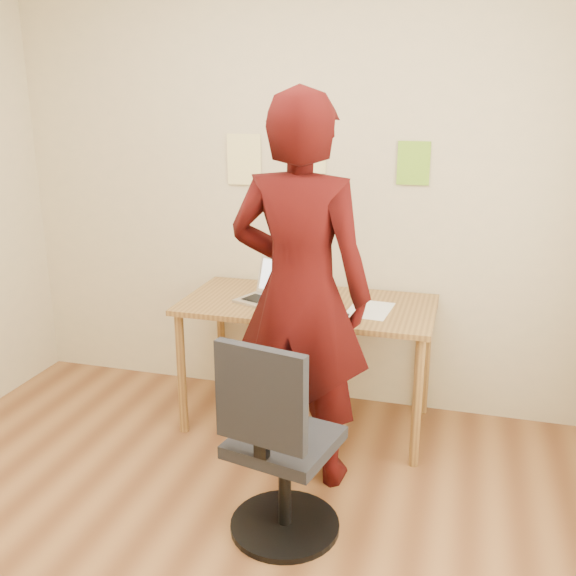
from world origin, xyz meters
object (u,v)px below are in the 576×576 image
(desk, at_px, (308,317))
(person, at_px, (300,294))
(office_chair, at_px, (278,455))
(laptop, at_px, (271,292))
(phone, at_px, (340,317))

(desk, distance_m, person, 0.59)
(office_chair, bearing_deg, desk, 109.59)
(desk, bearing_deg, person, -80.24)
(laptop, xyz_separation_m, office_chair, (0.34, -1.01, -0.39))
(desk, xyz_separation_m, person, (0.09, -0.50, 0.30))
(laptop, xyz_separation_m, phone, (0.43, -0.19, -0.04))
(phone, height_order, person, person)
(phone, height_order, office_chair, office_chair)
(laptop, distance_m, office_chair, 1.13)
(office_chair, bearing_deg, person, 107.28)
(phone, bearing_deg, person, -106.35)
(laptop, relative_size, phone, 2.96)
(phone, relative_size, person, 0.07)
(desk, xyz_separation_m, phone, (0.22, -0.21, 0.09))
(office_chair, xyz_separation_m, person, (-0.05, 0.53, 0.55))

